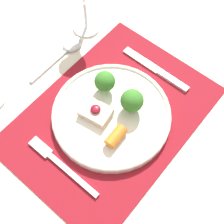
# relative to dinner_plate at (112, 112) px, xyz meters

# --- Properties ---
(ground_plane) EXTENTS (8.00, 8.00, 0.00)m
(ground_plane) POSITION_rel_dinner_plate_xyz_m (-0.01, -0.00, -0.75)
(ground_plane) COLOR gray
(dining_table) EXTENTS (1.17, 1.25, 0.73)m
(dining_table) POSITION_rel_dinner_plate_xyz_m (-0.01, -0.00, -0.10)
(dining_table) COLOR beige
(dining_table) RESTS_ON ground_plane
(placemat) EXTENTS (0.49, 0.35, 0.00)m
(placemat) POSITION_rel_dinner_plate_xyz_m (-0.01, -0.00, -0.02)
(placemat) COLOR maroon
(placemat) RESTS_ON dining_table
(dinner_plate) EXTENTS (0.28, 0.28, 0.08)m
(dinner_plate) POSITION_rel_dinner_plate_xyz_m (0.00, 0.00, 0.00)
(dinner_plate) COLOR silver
(dinner_plate) RESTS_ON placemat
(fork) EXTENTS (0.02, 0.20, 0.01)m
(fork) POSITION_rel_dinner_plate_xyz_m (-0.17, 0.01, -0.01)
(fork) COLOR silver
(fork) RESTS_ON placemat
(knife) EXTENTS (0.02, 0.20, 0.01)m
(knife) POSITION_rel_dinner_plate_xyz_m (0.17, -0.01, -0.01)
(knife) COLOR silver
(knife) RESTS_ON placemat
(spoon) EXTENTS (0.18, 0.05, 0.02)m
(spoon) POSITION_rel_dinner_plate_xyz_m (0.08, 0.22, -0.01)
(spoon) COLOR silver
(spoon) RESTS_ON dining_table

